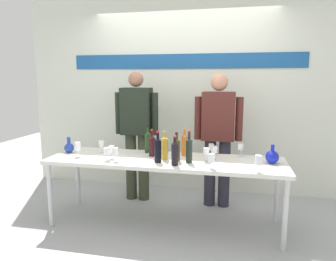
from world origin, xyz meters
name	(u,v)px	position (x,y,z in m)	size (l,w,h in m)	color
ground_plane	(165,223)	(0.00, 0.00, 0.00)	(10.00, 10.00, 0.00)	#A0A2A3
back_wall	(184,85)	(0.00, 1.24, 1.50)	(4.61, 0.11, 3.00)	silver
display_table	(165,164)	(0.00, 0.00, 0.69)	(2.52, 0.72, 0.74)	silver
decanter_blue_left	(69,147)	(-1.15, 0.05, 0.80)	(0.11, 0.11, 0.18)	#1F3B9F
decanter_blue_right	(272,157)	(1.10, 0.05, 0.81)	(0.13, 0.13, 0.20)	#151FB2
presenter_left	(137,129)	(-0.52, 0.64, 0.95)	(0.57, 0.22, 1.68)	#353A28
presenter_right	(218,132)	(0.52, 0.64, 0.94)	(0.58, 0.22, 1.65)	#272532
wine_bottle_0	(148,141)	(-0.26, 0.24, 0.87)	(0.07, 0.07, 0.32)	#1E4119
wine_bottle_1	(158,149)	(-0.04, -0.15, 0.88)	(0.07, 0.07, 0.32)	black
wine_bottle_2	(175,152)	(0.15, -0.22, 0.87)	(0.07, 0.07, 0.30)	black
wine_bottle_3	(177,149)	(0.13, -0.05, 0.87)	(0.07, 0.07, 0.30)	#453719
wine_bottle_4	(189,149)	(0.27, -0.10, 0.88)	(0.06, 0.06, 0.33)	black
wine_bottle_5	(185,144)	(0.18, 0.18, 0.87)	(0.07, 0.07, 0.31)	orange
wine_bottle_6	(165,147)	(0.00, -0.02, 0.87)	(0.07, 0.07, 0.30)	gold
wine_bottle_7	(152,145)	(-0.17, 0.09, 0.86)	(0.07, 0.07, 0.30)	#350D18
wine_glass_left_0	(112,149)	(-0.56, -0.11, 0.84)	(0.06, 0.06, 0.14)	white
wine_glass_left_1	(78,147)	(-0.96, -0.11, 0.85)	(0.07, 0.07, 0.16)	white
wine_glass_left_2	(102,144)	(-0.78, 0.11, 0.84)	(0.07, 0.07, 0.15)	white
wine_glass_left_3	(115,151)	(-0.48, -0.21, 0.85)	(0.06, 0.06, 0.15)	white
wine_glass_left_4	(107,151)	(-0.58, -0.19, 0.84)	(0.07, 0.07, 0.14)	white
wine_glass_right_0	(206,152)	(0.44, -0.01, 0.84)	(0.07, 0.07, 0.14)	white
wine_glass_right_1	(258,160)	(0.94, -0.30, 0.85)	(0.07, 0.07, 0.16)	white
wine_glass_right_2	(214,150)	(0.52, 0.10, 0.84)	(0.06, 0.06, 0.14)	white
wine_glass_right_3	(211,147)	(0.47, 0.27, 0.83)	(0.06, 0.06, 0.13)	white
wine_glass_right_4	(241,147)	(0.79, 0.27, 0.85)	(0.06, 0.06, 0.15)	white
wine_glass_right_5	(211,158)	(0.51, -0.26, 0.84)	(0.06, 0.06, 0.14)	white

